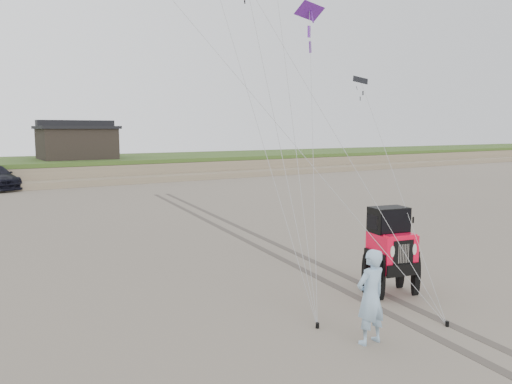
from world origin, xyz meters
The scene contains 8 objects.
ground centered at (0.00, 0.00, 0.00)m, with size 160.00×160.00×0.00m, color #6B6054.
dune_ridge centered at (0.00, 37.50, 0.82)m, with size 160.00×14.25×1.73m.
cabin centered at (2.00, 37.00, 3.24)m, with size 6.40×5.40×3.35m.
jeep centered at (1.50, 0.51, 0.91)m, with size 2.11×4.89×1.82m, color #FF0B31, non-canonical shape.
man centered at (-1.15, -1.38, 0.97)m, with size 0.71×0.46×1.93m, color #8AA7D5.
stake_main centered at (-1.54, -0.22, 0.06)m, with size 0.08×0.08×0.12m, color black.
stake_aux centered at (0.90, -1.68, 0.06)m, with size 0.08×0.08×0.12m, color black.
tire_tracks centered at (2.00, 8.00, 0.00)m, with size 5.22×29.74×0.01m.
Camera 1 is at (-8.22, -8.23, 4.27)m, focal length 35.00 mm.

